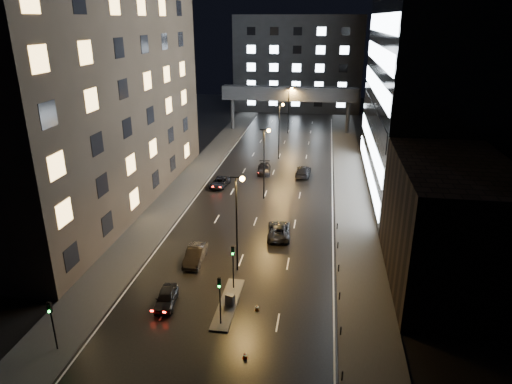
% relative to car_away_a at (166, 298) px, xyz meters
% --- Properties ---
extents(ground, '(160.00, 160.00, 0.00)m').
position_rel_car_away_a_xyz_m(ground, '(5.16, 38.90, -0.71)').
color(ground, black).
rests_on(ground, ground).
extents(sidewalk_left, '(5.00, 110.00, 0.15)m').
position_rel_car_away_a_xyz_m(sidewalk_left, '(-7.34, 33.90, -0.63)').
color(sidewalk_left, '#383533').
rests_on(sidewalk_left, ground).
extents(sidewalk_right, '(5.00, 110.00, 0.15)m').
position_rel_car_away_a_xyz_m(sidewalk_right, '(17.66, 33.90, -0.63)').
color(sidewalk_right, '#383533').
rests_on(sidewalk_right, ground).
extents(building_left, '(15.00, 48.00, 40.00)m').
position_rel_car_away_a_xyz_m(building_left, '(-17.34, 22.90, 19.29)').
color(building_left, '#2D2319').
rests_on(building_left, ground).
extents(building_right_low, '(10.00, 18.00, 12.00)m').
position_rel_car_away_a_xyz_m(building_right_low, '(25.16, 7.90, 5.29)').
color(building_right_low, black).
rests_on(building_right_low, ground).
extents(building_right_glass, '(20.00, 36.00, 45.00)m').
position_rel_car_away_a_xyz_m(building_right_glass, '(30.16, 34.90, 21.79)').
color(building_right_glass, black).
rests_on(building_right_glass, ground).
extents(building_far, '(34.00, 14.00, 25.00)m').
position_rel_car_away_a_xyz_m(building_far, '(5.16, 96.90, 11.79)').
color(building_far, '#333335').
rests_on(building_far, ground).
extents(skybridge, '(30.00, 3.00, 10.00)m').
position_rel_car_away_a_xyz_m(skybridge, '(5.16, 68.90, 7.63)').
color(skybridge, '#333335').
rests_on(skybridge, ground).
extents(median_island, '(1.60, 8.00, 0.15)m').
position_rel_car_away_a_xyz_m(median_island, '(5.46, 0.90, -0.63)').
color(median_island, '#383533').
rests_on(median_island, ground).
extents(traffic_signal_near, '(0.28, 0.34, 4.40)m').
position_rel_car_away_a_xyz_m(traffic_signal_near, '(5.46, 3.39, 2.39)').
color(traffic_signal_near, black).
rests_on(traffic_signal_near, median_island).
extents(traffic_signal_far, '(0.28, 0.34, 4.40)m').
position_rel_car_away_a_xyz_m(traffic_signal_far, '(5.46, -2.11, 2.39)').
color(traffic_signal_far, black).
rests_on(traffic_signal_far, median_island).
extents(traffic_signal_corner, '(0.28, 0.34, 4.40)m').
position_rel_car_away_a_xyz_m(traffic_signal_corner, '(-6.34, -7.11, 2.24)').
color(traffic_signal_corner, black).
rests_on(traffic_signal_corner, ground).
extents(bollard_row, '(0.12, 25.12, 0.90)m').
position_rel_car_away_a_xyz_m(bollard_row, '(15.36, 5.40, -0.26)').
color(bollard_row, black).
rests_on(bollard_row, ground).
extents(streetlight_near, '(1.45, 0.50, 10.15)m').
position_rel_car_away_a_xyz_m(streetlight_near, '(5.32, 6.90, 5.79)').
color(streetlight_near, black).
rests_on(streetlight_near, ground).
extents(streetlight_mid_a, '(1.45, 0.50, 10.15)m').
position_rel_car_away_a_xyz_m(streetlight_mid_a, '(5.32, 26.90, 5.79)').
color(streetlight_mid_a, black).
rests_on(streetlight_mid_a, ground).
extents(streetlight_mid_b, '(1.45, 0.50, 10.15)m').
position_rel_car_away_a_xyz_m(streetlight_mid_b, '(5.32, 46.90, 5.79)').
color(streetlight_mid_b, black).
rests_on(streetlight_mid_b, ground).
extents(streetlight_far, '(1.45, 0.50, 10.15)m').
position_rel_car_away_a_xyz_m(streetlight_far, '(5.32, 66.90, 5.79)').
color(streetlight_far, black).
rests_on(streetlight_far, ground).
extents(car_away_a, '(2.19, 4.33, 1.41)m').
position_rel_car_away_a_xyz_m(car_away_a, '(0.00, 0.00, 0.00)').
color(car_away_a, black).
rests_on(car_away_a, ground).
extents(car_away_b, '(1.89, 4.95, 1.61)m').
position_rel_car_away_a_xyz_m(car_away_b, '(0.44, 7.89, 0.10)').
color(car_away_b, black).
rests_on(car_away_b, ground).
extents(car_away_c, '(2.84, 5.09, 1.35)m').
position_rel_car_away_a_xyz_m(car_away_c, '(-2.18, 30.74, -0.03)').
color(car_away_c, black).
rests_on(car_away_c, ground).
extents(car_away_d, '(2.59, 5.36, 1.50)m').
position_rel_car_away_a_xyz_m(car_away_d, '(3.66, 38.18, 0.05)').
color(car_away_d, black).
rests_on(car_away_d, ground).
extents(car_toward_a, '(3.02, 5.75, 1.54)m').
position_rel_car_away_a_xyz_m(car_toward_a, '(8.51, 15.24, 0.06)').
color(car_toward_a, black).
rests_on(car_toward_a, ground).
extents(car_toward_b, '(2.49, 5.59, 1.59)m').
position_rel_car_away_a_xyz_m(car_toward_b, '(10.15, 37.86, 0.09)').
color(car_toward_b, black).
rests_on(car_toward_b, ground).
extents(utility_cabinet, '(0.86, 0.70, 1.07)m').
position_rel_car_away_a_xyz_m(utility_cabinet, '(5.71, 0.58, -0.02)').
color(utility_cabinet, '#444446').
rests_on(utility_cabinet, median_island).
extents(cone_a, '(0.45, 0.45, 0.47)m').
position_rel_car_away_a_xyz_m(cone_a, '(8.16, -5.77, -0.47)').
color(cone_a, '#FF420D').
rests_on(cone_a, ground).
extents(cone_b, '(0.41, 0.41, 0.56)m').
position_rel_car_away_a_xyz_m(cone_b, '(8.16, 0.34, -0.43)').
color(cone_b, orange).
rests_on(cone_b, ground).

